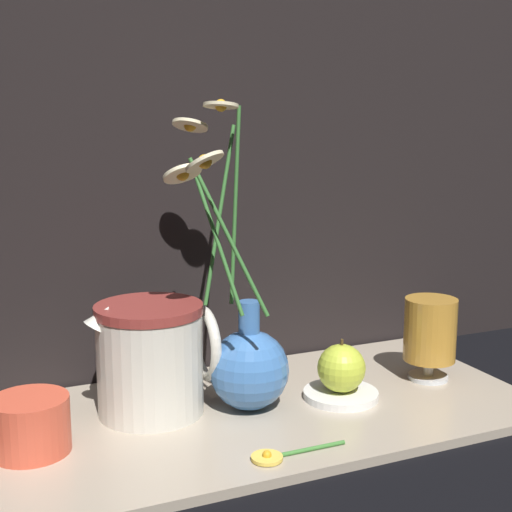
{
  "coord_description": "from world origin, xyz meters",
  "views": [
    {
      "loc": [
        -0.36,
        -0.81,
        0.39
      ],
      "look_at": [
        -0.0,
        0.0,
        0.22
      ],
      "focal_mm": 50.0,
      "sensor_mm": 36.0,
      "label": 1
    }
  ],
  "objects": [
    {
      "name": "ceramic_pitcher",
      "position": [
        -0.13,
        0.05,
        0.09
      ],
      "size": [
        0.16,
        0.14,
        0.16
      ],
      "color": "beige",
      "rests_on": "shelf"
    },
    {
      "name": "vase_with_flowers",
      "position": [
        -0.01,
        0.01,
        0.08
      ],
      "size": [
        0.17,
        0.19,
        0.4
      ],
      "color": "#3F72B7",
      "rests_on": "shelf"
    },
    {
      "name": "ground_plane",
      "position": [
        0.0,
        0.0,
        0.0
      ],
      "size": [
        6.0,
        6.0,
        0.0
      ],
      "primitive_type": "plane",
      "color": "black"
    },
    {
      "name": "yellow_mug",
      "position": [
        -0.29,
        -0.01,
        0.04
      ],
      "size": [
        0.1,
        0.09,
        0.06
      ],
      "color": "#DB5138",
      "rests_on": "shelf"
    },
    {
      "name": "shelf",
      "position": [
        0.0,
        0.0,
        0.01
      ],
      "size": [
        0.73,
        0.36,
        0.01
      ],
      "color": "tan",
      "rests_on": "ground_plane"
    },
    {
      "name": "tea_glass",
      "position": [
        0.27,
        -0.0,
        0.08
      ],
      "size": [
        0.08,
        0.08,
        0.12
      ],
      "color": "silver",
      "rests_on": "shelf"
    },
    {
      "name": "loose_daisy",
      "position": [
        -0.04,
        -0.14,
        0.02
      ],
      "size": [
        0.12,
        0.04,
        0.01
      ],
      "color": "#3D7A33",
      "rests_on": "shelf"
    },
    {
      "name": "backdrop_wall",
      "position": [
        0.0,
        0.19,
        0.55
      ],
      "size": [
        1.23,
        0.02,
        1.1
      ],
      "color": "black",
      "rests_on": "ground_plane"
    },
    {
      "name": "saucer_plate",
      "position": [
        0.12,
        -0.01,
        0.02
      ],
      "size": [
        0.1,
        0.1,
        0.01
      ],
      "color": "white",
      "rests_on": "shelf"
    },
    {
      "name": "orange_fruit",
      "position": [
        0.12,
        -0.01,
        0.05
      ],
      "size": [
        0.07,
        0.07,
        0.07
      ],
      "color": "#B7C638",
      "rests_on": "saucer_plate"
    }
  ]
}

